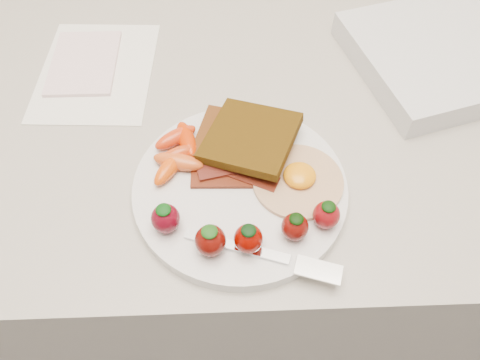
{
  "coord_description": "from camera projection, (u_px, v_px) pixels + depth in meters",
  "views": [
    {
      "loc": [
        -0.01,
        1.22,
        1.4
      ],
      "look_at": [
        0.0,
        1.56,
        0.93
      ],
      "focal_mm": 35.0,
      "sensor_mm": 36.0,
      "label": 1
    }
  ],
  "objects": [
    {
      "name": "fork",
      "position": [
        273.0,
        257.0,
        0.52
      ],
      "size": [
        0.18,
        0.08,
        0.0
      ],
      "color": "white",
      "rests_on": "plate"
    },
    {
      "name": "fried_egg",
      "position": [
        298.0,
        179.0,
        0.58
      ],
      "size": [
        0.13,
        0.13,
        0.02
      ],
      "color": "beige",
      "rests_on": "plate"
    },
    {
      "name": "counter",
      "position": [
        236.0,
        251.0,
        1.05
      ],
      "size": [
        2.0,
        0.6,
        0.9
      ],
      "primitive_type": "cube",
      "color": "gray",
      "rests_on": "ground"
    },
    {
      "name": "toast_upper",
      "position": [
        251.0,
        137.0,
        0.6
      ],
      "size": [
        0.14,
        0.14,
        0.03
      ],
      "primitive_type": "cube",
      "rotation": [
        0.0,
        -0.1,
        -0.41
      ],
      "color": "black",
      "rests_on": "toast_lower"
    },
    {
      "name": "plate",
      "position": [
        240.0,
        189.0,
        0.59
      ],
      "size": [
        0.27,
        0.27,
        0.02
      ],
      "primitive_type": "cylinder",
      "color": "silver",
      "rests_on": "counter"
    },
    {
      "name": "paper_sheet",
      "position": [
        97.0,
        71.0,
        0.73
      ],
      "size": [
        0.18,
        0.24,
        0.0
      ],
      "primitive_type": "cube",
      "rotation": [
        0.0,
        0.0,
        -0.05
      ],
      "color": "white",
      "rests_on": "counter"
    },
    {
      "name": "bacon_strips",
      "position": [
        235.0,
        173.0,
        0.59
      ],
      "size": [
        0.11,
        0.06,
        0.01
      ],
      "color": "black",
      "rests_on": "plate"
    },
    {
      "name": "toast_lower",
      "position": [
        232.0,
        138.0,
        0.62
      ],
      "size": [
        0.11,
        0.11,
        0.01
      ],
      "primitive_type": "cube",
      "rotation": [
        0.0,
        0.0,
        -0.28
      ],
      "color": "#482F11",
      "rests_on": "plate"
    },
    {
      "name": "strawberries",
      "position": [
        244.0,
        228.0,
        0.53
      ],
      "size": [
        0.22,
        0.07,
        0.04
      ],
      "color": "#570612",
      "rests_on": "plate"
    },
    {
      "name": "notepad",
      "position": [
        84.0,
        63.0,
        0.74
      ],
      "size": [
        0.1,
        0.15,
        0.01
      ],
      "primitive_type": "cube",
      "rotation": [
        0.0,
        0.0,
        -0.0
      ],
      "color": "silver",
      "rests_on": "paper_sheet"
    },
    {
      "name": "baby_carrots",
      "position": [
        178.0,
        152.0,
        0.6
      ],
      "size": [
        0.07,
        0.11,
        0.02
      ],
      "color": "#B8370F",
      "rests_on": "plate"
    },
    {
      "name": "appliance",
      "position": [
        456.0,
        51.0,
        0.73
      ],
      "size": [
        0.36,
        0.32,
        0.04
      ],
      "primitive_type": "cube",
      "rotation": [
        0.0,
        0.0,
        0.28
      ],
      "color": "silver",
      "rests_on": "counter"
    }
  ]
}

